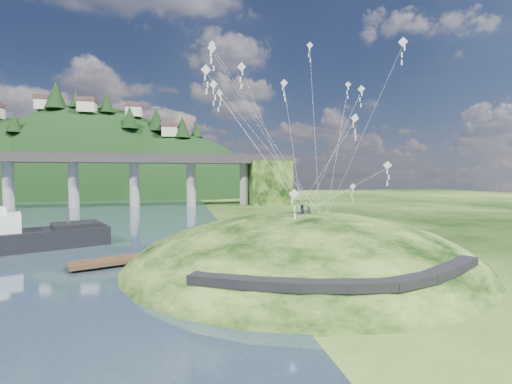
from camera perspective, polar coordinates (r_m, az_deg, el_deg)
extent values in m
plane|color=black|center=(31.50, -4.90, -13.44)|extent=(320.00, 320.00, 0.00)
ellipsoid|color=black|center=(35.66, 7.92, -14.02)|extent=(36.00, 32.00, 13.00)
cube|color=black|center=(23.13, -6.03, -14.25)|extent=(4.32, 3.62, 0.71)
cube|color=black|center=(22.09, 2.49, -14.90)|extent=(4.10, 2.97, 0.61)
cube|color=black|center=(22.14, 10.98, -14.93)|extent=(3.85, 2.37, 0.62)
cube|color=black|center=(23.09, 18.51, -14.39)|extent=(3.62, 1.83, 0.66)
cube|color=black|center=(24.86, 24.37, -13.22)|extent=(3.82, 2.27, 0.68)
cube|color=black|center=(27.38, 28.29, -11.62)|extent=(4.11, 2.97, 0.71)
cube|color=black|center=(30.45, 30.71, -10.19)|extent=(4.26, 3.43, 0.66)
cube|color=#2D2B2B|center=(114.14, -36.38, 5.07)|extent=(160.00, 0.40, 1.20)
cylinder|color=gray|center=(109.09, -35.98, 1.06)|extent=(2.60, 2.60, 13.00)
cylinder|color=gray|center=(103.87, -28.11, 1.20)|extent=(2.60, 2.60, 13.00)
cylinder|color=gray|center=(100.80, -19.60, 1.33)|extent=(2.60, 2.60, 13.00)
cylinder|color=gray|center=(100.05, -10.75, 1.44)|extent=(2.60, 2.60, 13.00)
cylinder|color=gray|center=(101.69, -1.99, 1.50)|extent=(2.60, 2.60, 13.00)
cube|color=black|center=(103.32, 2.11, 1.52)|extent=(12.00, 11.00, 13.00)
ellipsoid|color=black|center=(160.78, -25.37, -2.75)|extent=(96.00, 68.00, 88.00)
ellipsoid|color=black|center=(149.18, -12.78, -4.51)|extent=(76.00, 56.00, 72.00)
cone|color=black|center=(148.62, -35.26, 9.46)|extent=(5.29, 5.29, 6.96)
cone|color=black|center=(154.75, -30.37, 13.76)|extent=(8.01, 8.01, 10.54)
cone|color=black|center=(152.02, -27.84, 13.51)|extent=(4.97, 4.97, 6.54)
cone|color=black|center=(147.32, -23.62, 13.48)|extent=(5.83, 5.83, 7.67)
cone|color=black|center=(140.02, -20.30, 11.58)|extent=(6.47, 6.47, 8.51)
cone|color=black|center=(146.00, -16.26, 11.53)|extent=(7.13, 7.13, 9.38)
cone|color=black|center=(140.32, -12.19, 10.55)|extent=(6.56, 6.56, 8.63)
cone|color=black|center=(145.99, -9.85, 10.19)|extent=(4.88, 4.88, 6.42)
cube|color=beige|center=(158.89, -31.76, 12.24)|extent=(6.00, 5.00, 4.00)
cube|color=#50302E|center=(159.37, -31.79, 13.20)|extent=(6.40, 5.40, 1.60)
cube|color=beige|center=(146.30, -26.36, 12.54)|extent=(6.00, 5.00, 4.00)
cube|color=#50302E|center=(146.80, -26.38, 13.58)|extent=(6.40, 5.40, 1.60)
cube|color=beige|center=(149.27, -19.67, 12.43)|extent=(6.00, 5.00, 4.00)
cube|color=#50302E|center=(149.75, -19.69, 13.45)|extent=(6.40, 5.40, 1.60)
cube|color=beige|center=(141.08, -14.20, 9.67)|extent=(6.00, 5.00, 4.00)
cube|color=#50302E|center=(141.43, -14.21, 10.76)|extent=(6.40, 5.40, 1.60)
cube|color=black|center=(48.81, -35.00, -6.73)|extent=(19.96, 12.62, 2.30)
cube|color=black|center=(49.08, -27.78, -4.83)|extent=(6.63, 6.17, 0.53)
cylinder|color=#2D2B2B|center=(48.83, -28.84, -3.53)|extent=(0.21, 0.21, 2.65)
cube|color=#3C2618|center=(37.43, -16.58, -10.12)|extent=(15.63, 7.73, 0.39)
cylinder|color=#3C2618|center=(36.29, -27.07, -11.18)|extent=(0.34, 0.34, 1.12)
cylinder|color=#3C2618|center=(36.74, -21.73, -10.90)|extent=(0.34, 0.34, 1.12)
cylinder|color=#3C2618|center=(37.49, -16.58, -10.54)|extent=(0.34, 0.34, 1.12)
cylinder|color=#3C2618|center=(38.52, -11.67, -10.12)|extent=(0.34, 0.34, 1.12)
cylinder|color=#3C2618|center=(39.81, -7.07, -9.66)|extent=(0.34, 0.34, 1.12)
imported|color=#252732|center=(34.46, 8.77, -2.31)|extent=(0.66, 0.60, 1.51)
imported|color=#252732|center=(34.09, 7.60, -2.06)|extent=(0.93, 0.74, 1.86)
cube|color=silver|center=(42.68, 15.85, 0.92)|extent=(0.76, 0.27, 0.73)
cube|color=silver|center=(42.70, 15.84, 0.20)|extent=(0.10, 0.04, 0.44)
cube|color=silver|center=(42.73, 15.83, -0.52)|extent=(0.10, 0.04, 0.44)
cube|color=silver|center=(42.76, 15.82, -1.24)|extent=(0.10, 0.04, 0.44)
cube|color=silver|center=(39.04, 4.70, 17.65)|extent=(0.80, 0.24, 0.80)
cube|color=silver|center=(38.89, 4.70, 16.83)|extent=(0.11, 0.02, 0.47)
cube|color=silver|center=(38.76, 4.69, 16.00)|extent=(0.11, 0.02, 0.47)
cube|color=silver|center=(38.63, 4.69, 15.17)|extent=(0.11, 0.02, 0.47)
cube|color=silver|center=(33.18, -7.09, 17.37)|extent=(0.66, 0.57, 0.82)
cube|color=silver|center=(33.03, -7.08, 16.39)|extent=(0.10, 0.07, 0.48)
cube|color=silver|center=(32.90, -7.07, 15.40)|extent=(0.10, 0.07, 0.48)
cube|color=silver|center=(32.78, -7.07, 14.40)|extent=(0.10, 0.07, 0.48)
cube|color=silver|center=(33.99, 16.16, 11.73)|extent=(0.87, 0.30, 0.84)
cube|color=silver|center=(33.90, 16.14, 10.70)|extent=(0.11, 0.07, 0.50)
cube|color=silver|center=(33.82, 16.13, 9.67)|extent=(0.11, 0.07, 0.50)
cube|color=silver|center=(33.75, 16.12, 8.63)|extent=(0.11, 0.07, 0.50)
cube|color=silver|center=(27.74, 6.34, -0.33)|extent=(0.77, 0.44, 0.85)
cube|color=silver|center=(27.78, 6.33, -1.57)|extent=(0.11, 0.06, 0.49)
cube|color=silver|center=(27.83, 6.33, -2.80)|extent=(0.11, 0.06, 0.49)
cube|color=silver|center=(27.89, 6.32, -4.03)|extent=(0.11, 0.06, 0.49)
cube|color=silver|center=(37.06, -6.10, 16.08)|extent=(0.56, 0.64, 0.78)
cube|color=silver|center=(36.93, -6.09, 15.21)|extent=(0.10, 0.07, 0.47)
cube|color=silver|center=(36.81, -6.09, 14.34)|extent=(0.10, 0.07, 0.47)
cube|color=silver|center=(36.70, -6.08, 13.45)|extent=(0.10, 0.07, 0.47)
cube|color=silver|center=(42.95, -7.33, 23.25)|extent=(0.79, 0.22, 0.79)
cube|color=silver|center=(42.76, -7.32, 22.54)|extent=(0.10, 0.02, 0.46)
cube|color=silver|center=(42.57, -7.32, 21.82)|extent=(0.10, 0.02, 0.46)
cube|color=silver|center=(42.39, -7.31, 21.10)|extent=(0.10, 0.02, 0.46)
cube|color=silver|center=(30.04, -8.35, 19.52)|extent=(0.83, 0.22, 0.82)
cube|color=silver|center=(29.87, -8.34, 18.44)|extent=(0.11, 0.03, 0.48)
cube|color=silver|center=(29.72, -8.33, 17.35)|extent=(0.11, 0.03, 0.48)
cube|color=silver|center=(29.58, -8.32, 16.24)|extent=(0.11, 0.03, 0.48)
cube|color=silver|center=(44.87, 15.10, 16.92)|extent=(0.63, 0.39, 0.69)
cube|color=silver|center=(44.75, 15.10, 16.30)|extent=(0.09, 0.04, 0.41)
cube|color=silver|center=(44.63, 15.09, 15.68)|extent=(0.09, 0.04, 0.41)
cube|color=silver|center=(44.53, 15.08, 15.05)|extent=(0.09, 0.04, 0.41)
cube|color=silver|center=(38.13, 17.14, 16.09)|extent=(0.58, 0.54, 0.74)
cube|color=silver|center=(38.01, 17.13, 15.31)|extent=(0.09, 0.06, 0.44)
cube|color=silver|center=(37.89, 17.12, 14.52)|extent=(0.09, 0.06, 0.44)
cube|color=silver|center=(37.79, 17.11, 13.72)|extent=(0.09, 0.06, 0.44)
cube|color=silver|center=(32.21, 23.30, 21.99)|extent=(0.69, 0.35, 0.75)
cube|color=silver|center=(32.04, 23.28, 21.10)|extent=(0.10, 0.05, 0.43)
cube|color=silver|center=(31.88, 23.26, 20.20)|extent=(0.10, 0.05, 0.43)
cube|color=silver|center=(31.72, 23.25, 19.29)|extent=(0.10, 0.05, 0.43)
cube|color=silver|center=(30.44, -7.35, 22.74)|extent=(0.74, 0.26, 0.73)
cube|color=silver|center=(30.26, -7.34, 21.80)|extent=(0.10, 0.03, 0.44)
cube|color=silver|center=(30.10, -7.34, 20.84)|extent=(0.10, 0.03, 0.44)
cube|color=silver|center=(29.94, -7.33, 19.87)|extent=(0.10, 0.03, 0.44)
cube|color=silver|center=(40.35, 8.96, 23.01)|extent=(0.72, 0.22, 0.71)
cube|color=silver|center=(40.17, 8.96, 22.32)|extent=(0.09, 0.02, 0.42)
cube|color=silver|center=(40.00, 8.95, 21.63)|extent=(0.09, 0.02, 0.42)
cube|color=silver|center=(39.84, 8.95, 20.93)|extent=(0.09, 0.02, 0.42)
cube|color=silver|center=(35.15, -2.42, 20.13)|extent=(0.83, 0.30, 0.85)
cube|color=silver|center=(34.98, -2.42, 19.17)|extent=(0.11, 0.03, 0.50)
cube|color=silver|center=(34.81, -2.41, 18.21)|extent=(0.11, 0.03, 0.50)
cube|color=silver|center=(34.65, -2.41, 17.24)|extent=(0.11, 0.03, 0.50)
cube|color=silver|center=(34.42, 21.08, 4.20)|extent=(0.77, 0.34, 0.79)
cube|color=silver|center=(34.41, 21.06, 3.24)|extent=(0.11, 0.03, 0.47)
cube|color=silver|center=(34.41, 21.05, 2.29)|extent=(0.11, 0.03, 0.47)
cube|color=silver|center=(34.42, 21.03, 1.34)|extent=(0.11, 0.03, 0.47)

